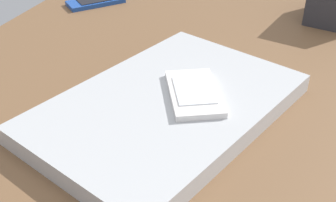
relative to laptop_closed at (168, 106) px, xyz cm
name	(u,v)px	position (x,y,z in cm)	size (l,w,h in cm)	color
desk_surface	(174,126)	(-0.36, -1.03, -2.77)	(120.00, 80.00, 3.00)	brown
laptop_closed	(168,106)	(0.00, 0.00, 0.00)	(34.47, 22.72, 2.54)	#B7BABC
cell_phone_on_laptop	(194,93)	(1.57, -2.95, 1.71)	(12.58, 10.58, 0.95)	silver
cell_phone_on_desk	(96,2)	(31.53, 28.06, -0.80)	(11.83, 11.05, 1.00)	#1E479E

